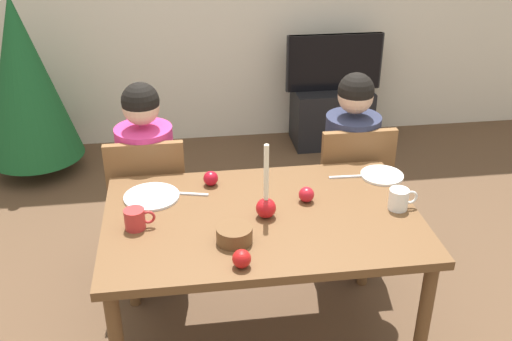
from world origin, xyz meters
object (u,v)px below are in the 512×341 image
object	(u,v)px
chair_right	(350,187)
plate_right	(382,175)
chair_left	(149,201)
bowl_walnuts	(234,234)
mug_left	(136,219)
plate_left	(152,197)
apple_by_right_mug	(306,195)
dining_table	(262,231)
person_left_child	(149,189)
person_right_child	(349,175)
mug_right	(399,199)
christmas_tree	(24,79)
apple_by_left_plate	(211,178)
candle_centerpiece	(266,203)
apple_near_candle	(242,259)
tv_stand	(331,116)
tv	(334,62)

from	to	relation	value
chair_right	plate_right	size ratio (longest dim) A/B	4.24
chair_left	bowl_walnuts	xyz separation A→B (m)	(0.38, -0.80, 0.27)
mug_left	plate_left	bearing A→B (deg)	76.70
apple_by_right_mug	dining_table	bearing A→B (deg)	-157.55
person_left_child	person_right_child	world-z (taller)	same
person_right_child	mug_right	distance (m)	0.71
plate_right	christmas_tree	bearing A→B (deg)	139.14
person_right_child	apple_by_left_plate	world-z (taller)	person_right_child
person_right_child	plate_left	xyz separation A→B (m)	(-1.08, -0.42, 0.19)
dining_table	chair_left	distance (m)	0.82
candle_centerpiece	apple_near_candle	bearing A→B (deg)	-113.13
tv_stand	candle_centerpiece	world-z (taller)	candle_centerpiece
tv	plate_left	xyz separation A→B (m)	(-1.42, -2.08, 0.05)
dining_table	tv_stand	world-z (taller)	dining_table
mug_left	mug_right	world-z (taller)	mug_right
apple_near_candle	plate_left	bearing A→B (deg)	121.20
chair_right	christmas_tree	size ratio (longest dim) A/B	0.62
tv	apple_by_left_plate	xyz separation A→B (m)	(-1.14, -1.99, 0.08)
plate_right	bowl_walnuts	bearing A→B (deg)	-149.44
tv	christmas_tree	xyz separation A→B (m)	(-2.37, -0.22, 0.04)
mug_right	apple_by_left_plate	xyz separation A→B (m)	(-0.82, 0.34, -0.01)
tv	candle_centerpiece	xyz separation A→B (m)	(-0.92, -2.32, 0.11)
apple_by_right_mug	candle_centerpiece	bearing A→B (deg)	-152.39
person_right_child	mug_left	size ratio (longest dim) A/B	8.85
tv_stand	tv	size ratio (longest dim) A/B	0.81
dining_table	chair_right	bearing A→B (deg)	45.63
person_left_child	mug_right	xyz separation A→B (m)	(1.15, -0.67, 0.23)
person_left_child	apple_by_left_plate	size ratio (longest dim) A/B	16.25
chair_left	bowl_walnuts	distance (m)	0.92
dining_table	chair_right	xyz separation A→B (m)	(0.59, 0.61, -0.15)
chair_left	person_right_child	world-z (taller)	person_right_child
person_left_child	mug_left	bearing A→B (deg)	-91.87
plate_left	person_right_child	bearing A→B (deg)	21.04
tv	apple_by_right_mug	bearing A→B (deg)	-107.94
dining_table	plate_right	distance (m)	0.71
person_left_child	bowl_walnuts	size ratio (longest dim) A/B	7.79
mug_left	apple_near_candle	bearing A→B (deg)	-38.78
plate_left	apple_by_right_mug	size ratio (longest dim) A/B	3.58
candle_centerpiece	apple_by_left_plate	bearing A→B (deg)	124.06
tv	apple_near_candle	bearing A→B (deg)	-111.86
mug_right	apple_by_right_mug	world-z (taller)	mug_right
bowl_walnuts	tv	bearing A→B (deg)	66.57
plate_left	bowl_walnuts	size ratio (longest dim) A/B	1.72
plate_right	mug_right	world-z (taller)	mug_right
chair_right	apple_by_left_plate	size ratio (longest dim) A/B	12.48
person_right_child	tv	size ratio (longest dim) A/B	1.48
mug_left	mug_right	distance (m)	1.17
mug_left	apple_by_right_mug	distance (m)	0.78
chair_right	person_right_child	bearing A→B (deg)	90.00
apple_near_candle	mug_right	bearing A→B (deg)	23.99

